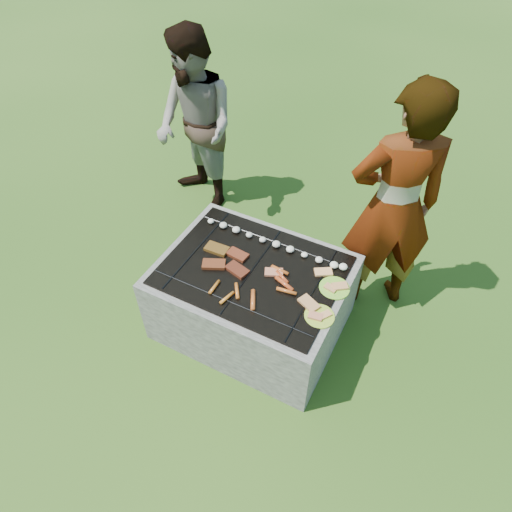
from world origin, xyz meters
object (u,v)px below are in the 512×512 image
(plate_near, at_px, (319,316))
(plate_far, at_px, (335,288))
(fire_pit, at_px, (253,300))
(bystander, at_px, (196,127))
(cook, at_px, (393,207))

(plate_near, bearing_deg, plate_far, 89.33)
(fire_pit, distance_m, plate_near, 0.67)
(bystander, bearing_deg, plate_near, -8.35)
(bystander, bearing_deg, fire_pit, -15.70)
(plate_far, height_order, cook, cook)
(cook, bearing_deg, fire_pit, 12.93)
(cook, bearing_deg, bystander, -43.36)
(fire_pit, xyz_separation_m, bystander, (-1.16, 1.10, 0.56))
(fire_pit, xyz_separation_m, plate_near, (0.56, -0.16, 0.33))
(plate_near, height_order, cook, cook)
(plate_near, height_order, bystander, bystander)
(plate_far, distance_m, plate_near, 0.27)
(plate_far, distance_m, cook, 0.70)
(plate_far, xyz_separation_m, cook, (0.16, 0.60, 0.31))
(plate_far, xyz_separation_m, plate_near, (-0.00, -0.27, -0.00))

